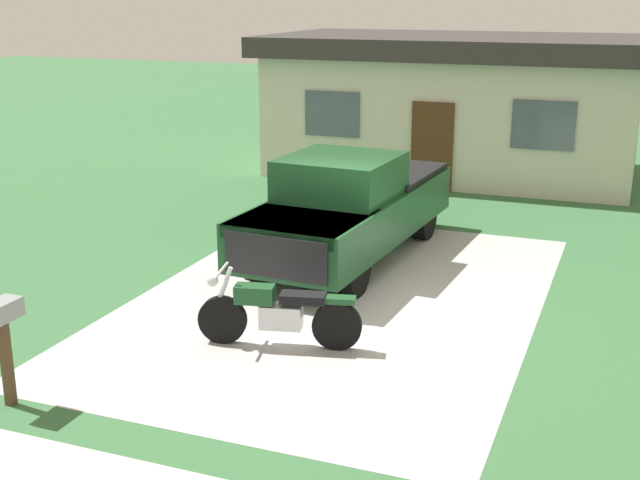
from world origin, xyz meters
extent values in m
plane|color=#396B3E|center=(0.00, 0.00, 0.00)|extent=(80.00, 80.00, 0.00)
cube|color=#B4B4B4|center=(0.00, 0.00, 0.00)|extent=(5.94, 8.91, 0.01)
cylinder|color=black|center=(-0.91, -2.12, 0.33)|extent=(0.67, 0.26, 0.66)
cylinder|color=black|center=(0.60, -1.78, 0.33)|extent=(0.67, 0.26, 0.66)
cube|color=silver|center=(-0.13, -1.95, 0.42)|extent=(0.60, 0.38, 0.32)
cube|color=#194723|center=(-0.47, -2.02, 0.72)|extent=(0.57, 0.37, 0.24)
cube|color=black|center=(0.17, -1.88, 0.70)|extent=(0.65, 0.41, 0.12)
cube|color=#194723|center=(0.60, -1.78, 0.70)|extent=(0.51, 0.30, 0.08)
cylinder|color=silver|center=(-0.91, -2.12, 0.70)|extent=(0.34, 0.13, 0.77)
cylinder|color=silver|center=(-0.91, -2.12, 1.02)|extent=(0.20, 0.69, 0.04)
sphere|color=silver|center=(-1.02, -2.15, 0.88)|extent=(0.16, 0.16, 0.16)
cylinder|color=black|center=(0.12, 0.25, 0.42)|extent=(0.35, 0.86, 0.84)
cylinder|color=black|center=(-1.51, 0.36, 0.42)|extent=(0.35, 0.86, 0.84)
cylinder|color=black|center=(0.35, 3.75, 0.42)|extent=(0.35, 0.86, 0.84)
cylinder|color=black|center=(-1.29, 3.85, 0.42)|extent=(0.35, 0.86, 0.84)
cube|color=#194723|center=(-0.58, 2.10, 0.80)|extent=(2.36, 5.72, 0.80)
cube|color=#194723|center=(-0.70, 0.26, 1.10)|extent=(2.02, 2.02, 0.20)
cube|color=#194723|center=(-0.60, 1.70, 1.55)|extent=(1.92, 2.01, 0.70)
cube|color=#3F4C56|center=(-0.66, 0.90, 1.45)|extent=(1.71, 0.27, 0.60)
cube|color=black|center=(-0.48, 3.65, 1.05)|extent=(2.05, 2.52, 0.50)
cube|color=black|center=(-0.76, -0.67, 0.80)|extent=(1.70, 0.21, 0.64)
cube|color=#4C3823|center=(-2.36, -4.60, 0.55)|extent=(0.10, 0.10, 1.10)
cube|color=gray|center=(-2.36, -4.60, 1.15)|extent=(0.26, 0.48, 0.22)
cube|color=beige|center=(-0.50, 10.35, 1.50)|extent=(9.00, 5.00, 3.00)
cube|color=#383333|center=(-0.50, 10.35, 3.25)|extent=(9.60, 5.60, 0.50)
cube|color=#4C2D19|center=(-0.50, 7.82, 1.05)|extent=(1.00, 0.08, 2.10)
cube|color=#4C5966|center=(-3.02, 7.82, 1.70)|extent=(1.40, 0.06, 1.10)
cube|color=#4C5966|center=(2.02, 7.82, 1.70)|extent=(1.40, 0.06, 1.10)
camera|label=1|loc=(4.11, -11.47, 4.55)|focal=47.22mm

